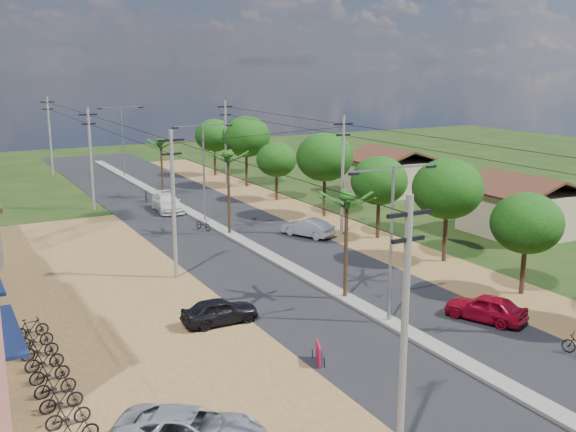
# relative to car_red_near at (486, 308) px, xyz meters

# --- Properties ---
(ground) EXTENTS (160.00, 160.00, 0.00)m
(ground) POSITION_rel_car_red_near_xyz_m (-4.49, 2.10, -0.69)
(ground) COLOR black
(ground) RESTS_ON ground
(road) EXTENTS (12.00, 110.00, 0.04)m
(road) POSITION_rel_car_red_near_xyz_m (-4.49, 17.10, -0.67)
(road) COLOR black
(road) RESTS_ON ground
(median) EXTENTS (1.00, 90.00, 0.18)m
(median) POSITION_rel_car_red_near_xyz_m (-4.49, 20.10, -0.60)
(median) COLOR #605E56
(median) RESTS_ON ground
(dirt_lot_west) EXTENTS (18.00, 46.00, 0.04)m
(dirt_lot_west) POSITION_rel_car_red_near_xyz_m (-19.49, 10.10, -0.67)
(dirt_lot_west) COLOR brown
(dirt_lot_west) RESTS_ON ground
(dirt_shoulder_east) EXTENTS (5.00, 90.00, 0.03)m
(dirt_shoulder_east) POSITION_rel_car_red_near_xyz_m (4.01, 17.10, -0.68)
(dirt_shoulder_east) COLOR brown
(dirt_shoulder_east) RESTS_ON ground
(house_east_near) EXTENTS (7.60, 7.50, 4.60)m
(house_east_near) POSITION_rel_car_red_near_xyz_m (15.51, 12.10, 1.70)
(house_east_near) COLOR tan
(house_east_near) RESTS_ON ground
(house_east_far) EXTENTS (7.60, 7.50, 4.60)m
(house_east_far) POSITION_rel_car_red_near_xyz_m (16.51, 30.10, 1.70)
(house_east_far) COLOR tan
(house_east_far) RESTS_ON ground
(tree_east_b) EXTENTS (4.00, 4.00, 5.83)m
(tree_east_b) POSITION_rel_car_red_near_xyz_m (4.81, 2.10, 3.42)
(tree_east_b) COLOR black
(tree_east_b) RESTS_ON ground
(tree_east_c) EXTENTS (4.60, 4.60, 6.83)m
(tree_east_c) POSITION_rel_car_red_near_xyz_m (5.21, 9.10, 4.17)
(tree_east_c) COLOR black
(tree_east_c) RESTS_ON ground
(tree_east_d) EXTENTS (4.20, 4.20, 6.13)m
(tree_east_d) POSITION_rel_car_red_near_xyz_m (4.91, 16.10, 3.65)
(tree_east_d) COLOR black
(tree_east_d) RESTS_ON ground
(tree_east_e) EXTENTS (4.80, 4.80, 7.14)m
(tree_east_e) POSITION_rel_car_red_near_xyz_m (5.11, 24.10, 4.40)
(tree_east_e) COLOR black
(tree_east_e) RESTS_ON ground
(tree_east_f) EXTENTS (3.80, 3.80, 5.52)m
(tree_east_f) POSITION_rel_car_red_near_xyz_m (4.71, 32.10, 3.19)
(tree_east_f) COLOR black
(tree_east_f) RESTS_ON ground
(tree_east_g) EXTENTS (5.00, 5.00, 7.38)m
(tree_east_g) POSITION_rel_car_red_near_xyz_m (5.31, 40.10, 4.55)
(tree_east_g) COLOR black
(tree_east_g) RESTS_ON ground
(tree_east_h) EXTENTS (4.40, 4.40, 6.52)m
(tree_east_h) POSITION_rel_car_red_near_xyz_m (5.01, 48.10, 3.95)
(tree_east_h) COLOR black
(tree_east_h) RESTS_ON ground
(palm_median_near) EXTENTS (2.00, 2.00, 6.15)m
(palm_median_near) POSITION_rel_car_red_near_xyz_m (-4.49, 6.10, 4.84)
(palm_median_near) COLOR black
(palm_median_near) RESTS_ON ground
(palm_median_mid) EXTENTS (2.00, 2.00, 6.55)m
(palm_median_mid) POSITION_rel_car_red_near_xyz_m (-4.49, 22.10, 5.21)
(palm_median_mid) COLOR black
(palm_median_mid) RESTS_ON ground
(palm_median_far) EXTENTS (2.00, 2.00, 5.85)m
(palm_median_far) POSITION_rel_car_red_near_xyz_m (-4.49, 38.10, 4.57)
(palm_median_far) COLOR black
(palm_median_far) RESTS_ON ground
(streetlight_near) EXTENTS (5.10, 0.18, 8.00)m
(streetlight_near) POSITION_rel_car_red_near_xyz_m (-4.49, 2.10, 4.09)
(streetlight_near) COLOR gray
(streetlight_near) RESTS_ON ground
(streetlight_mid) EXTENTS (5.10, 0.18, 8.00)m
(streetlight_mid) POSITION_rel_car_red_near_xyz_m (-4.49, 27.10, 4.09)
(streetlight_mid) COLOR gray
(streetlight_mid) RESTS_ON ground
(streetlight_far) EXTENTS (5.10, 0.18, 8.00)m
(streetlight_far) POSITION_rel_car_red_near_xyz_m (-4.49, 52.10, 4.09)
(streetlight_far) COLOR gray
(streetlight_far) RESTS_ON ground
(utility_pole_w_a) EXTENTS (1.60, 0.24, 9.00)m
(utility_pole_w_a) POSITION_rel_car_red_near_xyz_m (-11.49, -7.90, 4.06)
(utility_pole_w_a) COLOR #605E56
(utility_pole_w_a) RESTS_ON ground
(utility_pole_w_b) EXTENTS (1.60, 0.24, 9.00)m
(utility_pole_w_b) POSITION_rel_car_red_near_xyz_m (-11.49, 14.10, 4.06)
(utility_pole_w_b) COLOR #605E56
(utility_pole_w_b) RESTS_ON ground
(utility_pole_w_c) EXTENTS (1.60, 0.24, 9.00)m
(utility_pole_w_c) POSITION_rel_car_red_near_xyz_m (-11.49, 36.10, 4.06)
(utility_pole_w_c) COLOR #605E56
(utility_pole_w_c) RESTS_ON ground
(utility_pole_w_d) EXTENTS (1.60, 0.24, 9.00)m
(utility_pole_w_d) POSITION_rel_car_red_near_xyz_m (-11.49, 57.10, 4.06)
(utility_pole_w_d) COLOR #605E56
(utility_pole_w_d) RESTS_ON ground
(utility_pole_e_b) EXTENTS (1.60, 0.24, 9.00)m
(utility_pole_e_b) POSITION_rel_car_red_near_xyz_m (3.01, 18.10, 4.06)
(utility_pole_e_b) COLOR #605E56
(utility_pole_e_b) RESTS_ON ground
(utility_pole_e_c) EXTENTS (1.60, 0.24, 9.00)m
(utility_pole_e_c) POSITION_rel_car_red_near_xyz_m (3.01, 40.10, 4.06)
(utility_pole_e_c) COLOR #605E56
(utility_pole_e_c) RESTS_ON ground
(car_red_near) EXTENTS (3.13, 4.38, 1.39)m
(car_red_near) POSITION_rel_car_red_near_xyz_m (0.00, 0.00, 0.00)
(car_red_near) COLOR maroon
(car_red_near) RESTS_ON ground
(car_silver_mid) EXTENTS (2.99, 4.29, 1.34)m
(car_silver_mid) POSITION_rel_car_red_near_xyz_m (0.51, 18.90, -0.02)
(car_silver_mid) COLOR #95989C
(car_silver_mid) RESTS_ON ground
(car_white_far) EXTENTS (2.46, 5.28, 1.49)m
(car_white_far) POSITION_rel_car_red_near_xyz_m (-5.99, 32.29, 0.05)
(car_white_far) COLOR beige
(car_white_far) RESTS_ON ground
(car_parked_dark) EXTENTS (3.87, 1.60, 1.31)m
(car_parked_dark) POSITION_rel_car_red_near_xyz_m (-11.99, 6.06, -0.04)
(car_parked_dark) COLOR black
(car_parked_dark) RESTS_ON ground
(moto_rider_west_a) EXTENTS (1.06, 1.91, 0.95)m
(moto_rider_west_a) POSITION_rel_car_red_near_xyz_m (-5.69, 24.43, -0.22)
(moto_rider_west_a) COLOR black
(moto_rider_west_a) RESTS_ON ground
(moto_rider_west_b) EXTENTS (1.01, 1.83, 1.06)m
(moto_rider_west_b) POSITION_rel_car_red_near_xyz_m (-6.42, 37.23, -0.16)
(moto_rider_west_b) COLOR black
(moto_rider_west_b) RESTS_ON ground
(roadside_sign) EXTENTS (0.53, 1.09, 0.95)m
(roadside_sign) POSITION_rel_car_red_near_xyz_m (-9.99, -0.24, -0.22)
(roadside_sign) COLOR #A40F35
(roadside_sign) RESTS_ON ground
(parked_scooter_row) EXTENTS (1.71, 12.37, 1.00)m
(parked_scooter_row) POSITION_rel_car_red_near_xyz_m (-20.59, 2.80, -0.19)
(parked_scooter_row) COLOR black
(parked_scooter_row) RESTS_ON ground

